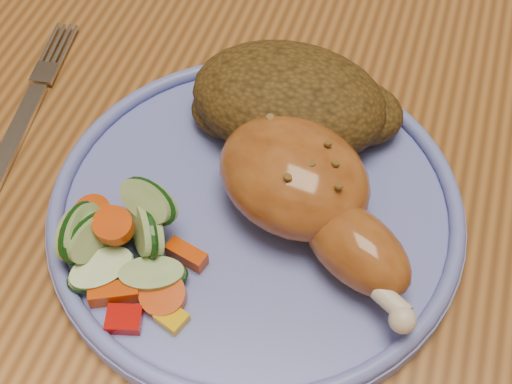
% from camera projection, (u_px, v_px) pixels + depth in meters
% --- Properties ---
extents(dining_table, '(0.90, 1.40, 0.75)m').
position_uv_depth(dining_table, '(375.00, 231.00, 0.55)').
color(dining_table, brown).
rests_on(dining_table, ground).
extents(plate, '(0.26, 0.26, 0.01)m').
position_uv_depth(plate, '(256.00, 212.00, 0.45)').
color(plate, '#626DC5').
rests_on(plate, dining_table).
extents(plate_rim, '(0.26, 0.26, 0.01)m').
position_uv_depth(plate_rim, '(256.00, 202.00, 0.44)').
color(plate_rim, '#626DC5').
rests_on(plate_rim, plate).
extents(chicken_leg, '(0.15, 0.14, 0.05)m').
position_uv_depth(chicken_leg, '(308.00, 193.00, 0.42)').
color(chicken_leg, '#9E5521').
rests_on(chicken_leg, plate).
extents(rice_pilaf, '(0.14, 0.09, 0.06)m').
position_uv_depth(rice_pilaf, '(293.00, 102.00, 0.47)').
color(rice_pilaf, '#4E3613').
rests_on(rice_pilaf, plate).
extents(vegetable_pile, '(0.09, 0.10, 0.05)m').
position_uv_depth(vegetable_pile, '(121.00, 243.00, 0.41)').
color(vegetable_pile, '#A50A05').
rests_on(vegetable_pile, plate).
extents(fork, '(0.04, 0.16, 0.00)m').
position_uv_depth(fork, '(24.00, 117.00, 0.50)').
color(fork, silver).
rests_on(fork, dining_table).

